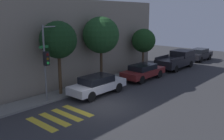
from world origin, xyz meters
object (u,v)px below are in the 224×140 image
(pickup_truck, at_px, (177,59))
(tree_far_end, at_px, (144,41))
(sedan_near_corner, at_px, (97,84))
(sedan_far_end, at_px, (199,54))
(traffic_light_pole, at_px, (51,52))
(tree_midblock, at_px, (101,35))
(sedan_middle, at_px, (143,71))
(tree_near_corner, at_px, (58,40))

(pickup_truck, relative_size, tree_far_end, 1.26)
(sedan_near_corner, xyz_separation_m, sedan_far_end, (18.45, -0.00, 0.04))
(traffic_light_pole, xyz_separation_m, pickup_truck, (15.45, -1.27, -2.48))
(traffic_light_pole, distance_m, pickup_truck, 15.70)
(tree_midblock, xyz_separation_m, tree_far_end, (6.21, 0.00, -0.96))
(sedan_middle, relative_size, tree_far_end, 1.06)
(tree_near_corner, bearing_deg, sedan_middle, -13.81)
(tree_midblock, bearing_deg, sedan_far_end, -6.82)
(tree_midblock, relative_size, tree_far_end, 1.29)
(traffic_light_pole, relative_size, tree_midblock, 0.92)
(traffic_light_pole, relative_size, tree_far_end, 1.18)
(traffic_light_pole, distance_m, sedan_far_end, 21.67)
(sedan_far_end, distance_m, tree_near_corner, 20.70)
(pickup_truck, xyz_separation_m, sedan_far_end, (6.02, 0.00, -0.13))
(traffic_light_pole, bearing_deg, tree_far_end, 3.19)
(sedan_far_end, bearing_deg, tree_near_corner, 174.61)
(traffic_light_pole, xyz_separation_m, tree_midblock, (5.42, 0.65, 0.70))
(sedan_middle, height_order, tree_midblock, tree_midblock)
(tree_near_corner, distance_m, tree_midblock, 4.31)
(sedan_near_corner, height_order, sedan_middle, sedan_near_corner)
(sedan_middle, distance_m, tree_far_end, 4.11)
(traffic_light_pole, relative_size, sedan_near_corner, 1.12)
(sedan_middle, bearing_deg, traffic_light_pole, 171.90)
(pickup_truck, bearing_deg, tree_near_corner, 172.38)
(traffic_light_pole, height_order, sedan_middle, traffic_light_pole)
(sedan_middle, distance_m, sedan_far_end, 12.55)
(pickup_truck, xyz_separation_m, tree_midblock, (-10.03, 1.92, 3.19))
(traffic_light_pole, xyz_separation_m, tree_near_corner, (1.12, 0.65, 0.63))
(sedan_far_end, relative_size, tree_far_end, 1.01)
(sedan_middle, bearing_deg, tree_near_corner, 166.19)
(sedan_near_corner, distance_m, sedan_far_end, 18.45)
(sedan_near_corner, relative_size, pickup_truck, 0.83)
(sedan_middle, height_order, tree_near_corner, tree_near_corner)
(sedan_middle, bearing_deg, sedan_near_corner, 180.00)
(traffic_light_pole, height_order, tree_near_corner, tree_near_corner)
(tree_far_end, bearing_deg, tree_near_corner, 180.00)
(sedan_near_corner, xyz_separation_m, tree_far_end, (8.62, 1.92, 2.40))
(sedan_far_end, distance_m, tree_midblock, 16.50)
(pickup_truck, height_order, tree_near_corner, tree_near_corner)
(pickup_truck, bearing_deg, tree_midblock, 169.17)
(traffic_light_pole, height_order, tree_far_end, traffic_light_pole)
(traffic_light_pole, xyz_separation_m, tree_far_end, (11.64, 0.65, -0.25))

